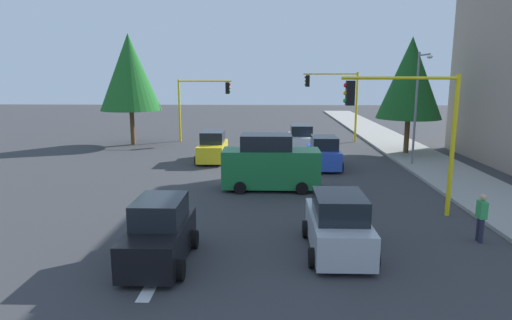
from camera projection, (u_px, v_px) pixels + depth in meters
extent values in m
plane|color=#353538|center=(265.00, 180.00, 24.23)|extent=(120.00, 120.00, 0.00)
cube|color=gray|center=(427.00, 162.00, 28.80)|extent=(80.00, 4.00, 0.15)
cube|color=silver|center=(153.00, 282.00, 12.25)|extent=(2.20, 0.36, 0.01)
cone|color=silver|center=(164.00, 263.00, 13.52)|extent=(0.01, 1.10, 1.10)
cylinder|color=yellow|center=(453.00, 147.00, 17.57)|extent=(0.18, 0.18, 5.69)
cylinder|color=yellow|center=(400.00, 78.00, 17.12)|extent=(0.12, 4.50, 0.12)
cube|color=black|center=(350.00, 93.00, 17.29)|extent=(0.36, 0.32, 0.96)
sphere|color=red|center=(346.00, 85.00, 17.24)|extent=(0.18, 0.18, 0.18)
sphere|color=yellow|center=(346.00, 93.00, 17.30)|extent=(0.18, 0.18, 0.18)
sphere|color=green|center=(345.00, 101.00, 17.35)|extent=(0.18, 0.18, 0.18)
cylinder|color=yellow|center=(179.00, 111.00, 37.69)|extent=(0.18, 0.18, 5.26)
cylinder|color=yellow|center=(205.00, 81.00, 37.15)|extent=(0.12, 4.50, 0.12)
cube|color=black|center=(228.00, 88.00, 37.20)|extent=(0.36, 0.32, 0.96)
sphere|color=red|center=(230.00, 84.00, 37.14)|extent=(0.18, 0.18, 0.18)
sphere|color=yellow|center=(230.00, 88.00, 37.19)|extent=(0.18, 0.18, 0.18)
sphere|color=green|center=(230.00, 92.00, 37.25)|extent=(0.18, 0.18, 0.18)
cylinder|color=yellow|center=(356.00, 107.00, 37.17)|extent=(0.18, 0.18, 5.86)
cylinder|color=yellow|center=(331.00, 74.00, 36.71)|extent=(0.12, 4.50, 0.12)
cube|color=black|center=(308.00, 81.00, 36.88)|extent=(0.36, 0.32, 0.96)
sphere|color=red|center=(306.00, 77.00, 36.83)|extent=(0.18, 0.18, 0.18)
sphere|color=yellow|center=(305.00, 81.00, 36.89)|extent=(0.18, 0.18, 0.18)
sphere|color=green|center=(305.00, 85.00, 36.94)|extent=(0.18, 0.18, 0.18)
cylinder|color=slate|center=(416.00, 110.00, 27.20)|extent=(0.14, 0.14, 7.00)
cylinder|color=slate|center=(424.00, 55.00, 25.69)|extent=(1.80, 0.10, 0.10)
ellipsoid|color=silver|center=(430.00, 57.00, 24.83)|extent=(0.56, 0.28, 0.20)
cylinder|color=brown|center=(407.00, 135.00, 31.50)|extent=(0.36, 0.36, 2.81)
cone|color=#19511E|center=(410.00, 78.00, 30.73)|extent=(4.50, 4.50, 5.62)
cylinder|color=brown|center=(132.00, 126.00, 36.05)|extent=(0.36, 0.36, 3.02)
cone|color=#1E6023|center=(130.00, 72.00, 35.22)|extent=(4.84, 4.84, 6.04)
cube|color=#1E7238|center=(271.00, 168.00, 22.05)|extent=(1.90, 4.80, 1.85)
cube|color=black|center=(266.00, 142.00, 21.80)|extent=(1.67, 2.50, 0.76)
cylinder|color=black|center=(299.00, 179.00, 23.14)|extent=(0.20, 0.60, 0.60)
cylinder|color=black|center=(302.00, 188.00, 21.16)|extent=(0.20, 0.60, 0.60)
cylinder|color=black|center=(243.00, 178.00, 23.23)|extent=(0.20, 0.60, 0.60)
cylinder|color=black|center=(240.00, 188.00, 21.25)|extent=(0.20, 0.60, 0.60)
cube|color=white|center=(301.00, 142.00, 33.20)|extent=(3.69, 1.76, 1.05)
cube|color=black|center=(301.00, 130.00, 32.85)|extent=(1.92, 1.55, 0.76)
cylinder|color=black|center=(288.00, 144.00, 34.43)|extent=(0.60, 0.20, 0.60)
cylinder|color=black|center=(312.00, 145.00, 34.37)|extent=(0.60, 0.20, 0.60)
cylinder|color=black|center=(289.00, 149.00, 32.19)|extent=(0.60, 0.20, 0.60)
cylinder|color=black|center=(315.00, 149.00, 32.13)|extent=(0.60, 0.20, 0.60)
cube|color=yellow|center=(213.00, 151.00, 29.24)|extent=(3.97, 1.65, 1.05)
cube|color=black|center=(213.00, 137.00, 29.26)|extent=(2.06, 1.45, 0.76)
cylinder|color=black|center=(224.00, 160.00, 28.08)|extent=(0.60, 0.20, 0.60)
cylinder|color=black|center=(196.00, 160.00, 28.13)|extent=(0.60, 0.20, 0.60)
cylinder|color=black|center=(228.00, 154.00, 30.49)|extent=(0.60, 0.20, 0.60)
cylinder|color=black|center=(202.00, 153.00, 30.54)|extent=(0.60, 0.20, 0.60)
cube|color=black|center=(160.00, 241.00, 13.44)|extent=(3.79, 1.61, 1.05)
cube|color=black|center=(160.00, 211.00, 13.46)|extent=(1.97, 1.42, 0.76)
cylinder|color=black|center=(181.00, 270.00, 12.34)|extent=(0.60, 0.20, 0.60)
cylinder|color=black|center=(119.00, 269.00, 12.39)|extent=(0.60, 0.20, 0.60)
cylinder|color=black|center=(195.00, 239.00, 14.64)|extent=(0.60, 0.20, 0.60)
cylinder|color=black|center=(143.00, 239.00, 14.70)|extent=(0.60, 0.20, 0.60)
cube|color=#B2B5BA|center=(338.00, 231.00, 14.30)|extent=(4.03, 1.75, 1.05)
cube|color=black|center=(340.00, 206.00, 13.93)|extent=(2.10, 1.54, 0.76)
cylinder|color=black|center=(305.00, 229.00, 15.63)|extent=(0.60, 0.20, 0.60)
cylinder|color=black|center=(359.00, 229.00, 15.57)|extent=(0.60, 0.20, 0.60)
cylinder|color=black|center=(312.00, 258.00, 13.18)|extent=(0.60, 0.20, 0.60)
cylinder|color=black|center=(375.00, 258.00, 13.12)|extent=(0.60, 0.20, 0.60)
cube|color=blue|center=(323.00, 157.00, 27.23)|extent=(4.05, 1.70, 1.05)
cube|color=black|center=(324.00, 143.00, 26.85)|extent=(2.11, 1.50, 0.76)
cylinder|color=black|center=(307.00, 159.00, 28.56)|extent=(0.60, 0.20, 0.60)
cylinder|color=black|center=(335.00, 159.00, 28.50)|extent=(0.60, 0.20, 0.60)
cylinder|color=black|center=(310.00, 167.00, 26.10)|extent=(0.60, 0.20, 0.60)
cylinder|color=black|center=(341.00, 167.00, 26.04)|extent=(0.60, 0.20, 0.60)
cylinder|color=#262638|center=(481.00, 231.00, 15.08)|extent=(0.16, 0.16, 0.85)
cylinder|color=#262638|center=(479.00, 229.00, 15.27)|extent=(0.16, 0.16, 0.85)
cube|color=green|center=(482.00, 210.00, 15.04)|extent=(0.40, 0.24, 0.60)
sphere|color=tan|center=(483.00, 197.00, 14.95)|extent=(0.22, 0.22, 0.22)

